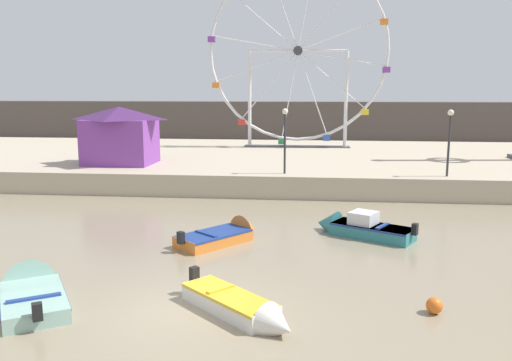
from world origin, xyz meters
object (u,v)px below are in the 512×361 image
object	(u,v)px
motorboat_seafoam	(31,291)
promenade_lamp_near	(285,131)
promenade_lamp_far	(450,132)
carnival_booth_purple_stall	(120,134)
motorboat_orange_hull	(227,234)
mooring_buoy_orange	(434,306)
ferris_wheel_white_frame	(298,53)
motorboat_white_red_stripe	(243,308)
motorboat_teal_painted	(357,227)

from	to	relation	value
motorboat_seafoam	promenade_lamp_near	distance (m)	17.02
promenade_lamp_near	promenade_lamp_far	distance (m)	8.67
carnival_booth_purple_stall	promenade_lamp_far	distance (m)	19.21
motorboat_orange_hull	promenade_lamp_far	size ratio (longest dim) A/B	1.03
motorboat_orange_hull	carnival_booth_purple_stall	world-z (taller)	carnival_booth_purple_stall
carnival_booth_purple_stall	promenade_lamp_far	world-z (taller)	promenade_lamp_far
mooring_buoy_orange	promenade_lamp_near	bearing A→B (deg)	107.36
motorboat_seafoam	ferris_wheel_white_frame	bearing A→B (deg)	-45.32
motorboat_white_red_stripe	motorboat_teal_painted	bearing A→B (deg)	109.04
motorboat_orange_hull	motorboat_teal_painted	xyz separation A→B (m)	(5.13, 1.33, 0.09)
ferris_wheel_white_frame	motorboat_orange_hull	bearing A→B (deg)	-95.07
motorboat_teal_painted	promenade_lamp_near	size ratio (longest dim) A/B	1.16
mooring_buoy_orange	motorboat_seafoam	bearing A→B (deg)	-178.94
motorboat_seafoam	promenade_lamp_far	size ratio (longest dim) A/B	1.10
ferris_wheel_white_frame	promenade_lamp_near	world-z (taller)	ferris_wheel_white_frame
motorboat_seafoam	carnival_booth_purple_stall	bearing A→B (deg)	-20.17
motorboat_seafoam	mooring_buoy_orange	distance (m)	11.08
motorboat_seafoam	motorboat_white_red_stripe	distance (m)	6.12
motorboat_orange_hull	mooring_buoy_orange	size ratio (longest dim) A/B	8.29
motorboat_seafoam	promenade_lamp_near	xyz separation A→B (m)	(6.32, 15.44, 3.37)
motorboat_orange_hull	motorboat_teal_painted	distance (m)	5.30
motorboat_teal_painted	mooring_buoy_orange	world-z (taller)	motorboat_teal_painted
motorboat_teal_painted	mooring_buoy_orange	distance (m)	7.61
motorboat_teal_painted	carnival_booth_purple_stall	world-z (taller)	carnival_booth_purple_stall
motorboat_seafoam	motorboat_white_red_stripe	size ratio (longest dim) A/B	1.11
motorboat_white_red_stripe	promenade_lamp_far	distance (m)	18.59
motorboat_seafoam	promenade_lamp_far	bearing A→B (deg)	-76.84
motorboat_white_red_stripe	carnival_booth_purple_stall	size ratio (longest dim) A/B	0.77
ferris_wheel_white_frame	promenade_lamp_far	size ratio (longest dim) A/B	4.12
promenade_lamp_near	motorboat_seafoam	bearing A→B (deg)	-112.25
motorboat_teal_painted	mooring_buoy_orange	size ratio (longest dim) A/B	9.39
motorboat_seafoam	carnival_booth_purple_stall	xyz separation A→B (m)	(-4.01, 18.20, 2.85)
motorboat_teal_painted	carnival_booth_purple_stall	xyz separation A→B (m)	(-13.69, 10.51, 2.74)
ferris_wheel_white_frame	carnival_booth_purple_stall	distance (m)	16.17
motorboat_seafoam	motorboat_white_red_stripe	xyz separation A→B (m)	(6.09, -0.59, 0.03)
mooring_buoy_orange	ferris_wheel_white_frame	bearing A→B (deg)	98.86
carnival_booth_purple_stall	motorboat_teal_painted	bearing A→B (deg)	-36.62
motorboat_white_red_stripe	ferris_wheel_white_frame	bearing A→B (deg)	131.58
motorboat_teal_painted	promenade_lamp_far	bearing A→B (deg)	-94.79
motorboat_orange_hull	promenade_lamp_near	distance (m)	9.84
promenade_lamp_near	motorboat_orange_hull	bearing A→B (deg)	-100.97
carnival_booth_purple_stall	promenade_lamp_far	bearing A→B (deg)	-7.50
motorboat_orange_hull	mooring_buoy_orange	bearing A→B (deg)	-93.92
ferris_wheel_white_frame	motorboat_white_red_stripe	bearing A→B (deg)	-90.93
promenade_lamp_near	motorboat_white_red_stripe	bearing A→B (deg)	-90.80
motorboat_white_red_stripe	ferris_wheel_white_frame	distance (m)	30.85
motorboat_orange_hull	promenade_lamp_far	bearing A→B (deg)	-9.72
motorboat_white_red_stripe	carnival_booth_purple_stall	world-z (taller)	carnival_booth_purple_stall
promenade_lamp_far	motorboat_seafoam	bearing A→B (deg)	-134.24
mooring_buoy_orange	motorboat_white_red_stripe	bearing A→B (deg)	-170.97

